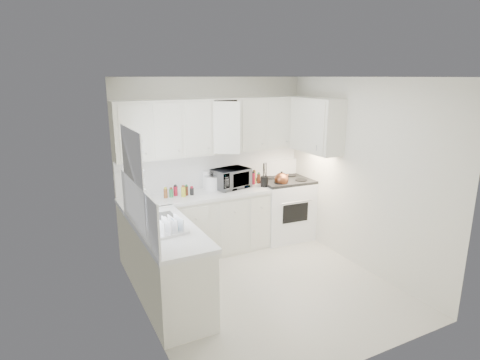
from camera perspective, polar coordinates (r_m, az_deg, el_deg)
floor at (r=5.29m, az=3.58°, el=-14.99°), size 3.20×3.20×0.00m
ceiling at (r=4.60m, az=4.11°, el=14.47°), size 3.20×3.20×0.00m
wall_back at (r=6.16m, az=-3.82°, el=2.33°), size 3.00×0.00×3.00m
wall_front at (r=3.58m, az=17.18°, el=-7.53°), size 3.00×0.00×3.00m
wall_left at (r=4.24m, az=-13.90°, el=-3.81°), size 0.00×3.20×3.20m
wall_right at (r=5.68m, az=16.95°, el=0.64°), size 0.00×3.20×3.20m
window_blinds at (r=4.50m, az=-14.90°, el=0.52°), size 0.06×0.96×1.06m
lower_cabinets_back at (r=6.00m, az=-5.97°, el=-6.54°), size 2.22×0.60×0.90m
lower_cabinets_left at (r=4.81m, az=-10.30°, el=-12.30°), size 0.60×1.60×0.90m
countertop_back at (r=5.84m, az=-6.06°, el=-2.22°), size 2.24×0.64×0.05m
countertop_left at (r=4.62m, az=-10.45°, el=-7.01°), size 0.64×1.62×0.05m
backsplash_back at (r=6.17m, az=-3.77°, el=1.63°), size 2.98×0.02×0.55m
backsplash_left at (r=4.45m, az=-14.33°, el=-3.97°), size 0.02×1.60×0.55m
upper_cabinets_back at (r=5.98m, az=-3.22°, el=3.91°), size 3.00×0.33×0.80m
upper_cabinets_right at (r=6.13m, az=10.68°, el=3.95°), size 0.33×0.90×0.80m
sink at (r=4.89m, az=-11.72°, el=-4.05°), size 0.42×0.38×0.30m
stove at (r=6.58m, az=6.42°, el=-2.92°), size 0.87×0.74×1.27m
tea_kettle at (r=6.23m, az=5.95°, el=0.21°), size 0.31×0.27×0.25m
frying_pan at (r=6.71m, az=7.03°, el=0.35°), size 0.32×0.50×0.04m
microwave at (r=6.07m, az=-1.30°, el=0.54°), size 0.59×0.41×0.37m
rice_cooker at (r=6.01m, az=-4.00°, el=-0.22°), size 0.26×0.26×0.24m
paper_towel at (r=6.08m, az=-4.81°, el=0.06°), size 0.12×0.12×0.27m
utensil_crock at (r=6.15m, az=3.54°, el=0.79°), size 0.14×0.14×0.39m
dish_rack at (r=4.41m, az=-10.14°, el=-6.32°), size 0.39×0.31×0.20m
spice_left_0 at (r=5.79m, az=-10.80°, el=-1.62°), size 0.06×0.06×0.13m
spice_left_1 at (r=5.73m, az=-9.82°, el=-1.75°), size 0.06×0.06×0.13m
spice_left_2 at (r=5.83m, az=-9.39°, el=-1.43°), size 0.06×0.06×0.13m
spice_left_3 at (r=5.77m, az=-8.40°, el=-1.56°), size 0.06×0.06×0.13m
spice_left_4 at (r=5.88m, az=-8.00°, el=-1.25°), size 0.06×0.06×0.13m
spice_left_5 at (r=5.82m, az=-7.01°, el=-1.38°), size 0.06×0.06×0.13m
sauce_right_0 at (r=6.35m, az=1.53°, el=0.36°), size 0.06×0.06×0.19m
sauce_right_1 at (r=6.32m, az=2.23°, el=0.29°), size 0.06×0.06×0.19m
sauce_right_2 at (r=6.40m, az=2.40°, el=0.47°), size 0.06×0.06×0.19m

